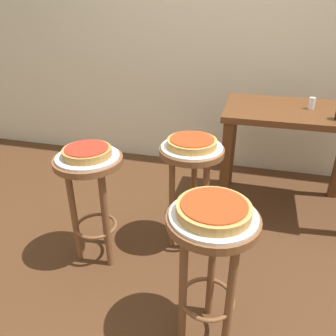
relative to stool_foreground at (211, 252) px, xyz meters
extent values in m
plane|color=#4C2D19|center=(-0.25, 0.22, -0.49)|extent=(6.00, 6.00, 0.00)
cylinder|color=brown|center=(0.00, 0.00, 0.16)|extent=(0.37, 0.37, 0.03)
cylinder|color=brown|center=(0.00, 0.11, -0.17)|extent=(0.04, 0.04, 0.63)
cylinder|color=brown|center=(-0.10, -0.06, -0.17)|extent=(0.04, 0.04, 0.63)
cylinder|color=brown|center=(0.10, -0.06, -0.17)|extent=(0.04, 0.04, 0.63)
torus|color=brown|center=(0.00, 0.00, -0.27)|extent=(0.25, 0.25, 0.02)
cylinder|color=silver|center=(0.00, 0.00, 0.18)|extent=(0.34, 0.34, 0.01)
cylinder|color=tan|center=(0.00, 0.00, 0.21)|extent=(0.29, 0.29, 0.04)
cylinder|color=red|center=(0.00, 0.00, 0.23)|extent=(0.26, 0.26, 0.01)
cylinder|color=brown|center=(-0.71, 0.36, 0.16)|extent=(0.37, 0.37, 0.03)
cylinder|color=brown|center=(-0.71, 0.47, -0.17)|extent=(0.04, 0.04, 0.63)
cylinder|color=brown|center=(-0.81, 0.30, -0.17)|extent=(0.04, 0.04, 0.63)
cylinder|color=brown|center=(-0.62, 0.30, -0.17)|extent=(0.04, 0.04, 0.63)
torus|color=brown|center=(-0.71, 0.36, -0.27)|extent=(0.25, 0.25, 0.02)
cylinder|color=silver|center=(-0.71, 0.36, 0.18)|extent=(0.34, 0.34, 0.01)
cylinder|color=#B78442|center=(-0.71, 0.36, 0.21)|extent=(0.26, 0.26, 0.04)
cylinder|color=red|center=(-0.71, 0.36, 0.23)|extent=(0.23, 0.23, 0.01)
cylinder|color=brown|center=(-0.21, 0.62, 0.16)|extent=(0.37, 0.37, 0.03)
cylinder|color=brown|center=(-0.21, 0.74, -0.17)|extent=(0.04, 0.04, 0.63)
cylinder|color=brown|center=(-0.31, 0.57, -0.17)|extent=(0.04, 0.04, 0.63)
cylinder|color=brown|center=(-0.11, 0.57, -0.17)|extent=(0.04, 0.04, 0.63)
torus|color=brown|center=(-0.21, 0.62, -0.27)|extent=(0.25, 0.25, 0.02)
cylinder|color=white|center=(-0.21, 0.62, 0.18)|extent=(0.35, 0.35, 0.01)
cylinder|color=tan|center=(-0.21, 0.62, 0.21)|extent=(0.28, 0.28, 0.04)
cylinder|color=red|center=(-0.21, 0.62, 0.23)|extent=(0.25, 0.25, 0.01)
cube|color=#5B3319|center=(0.37, 1.22, 0.26)|extent=(0.92, 0.61, 0.04)
cube|color=#5B3319|center=(-0.04, 0.96, -0.13)|extent=(0.06, 0.06, 0.72)
cube|color=#5B3319|center=(-0.04, 1.47, -0.13)|extent=(0.06, 0.06, 0.72)
cylinder|color=white|center=(0.47, 1.24, 0.31)|extent=(0.04, 0.04, 0.08)
camera|label=1|loc=(0.10, -1.05, 0.92)|focal=35.20mm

